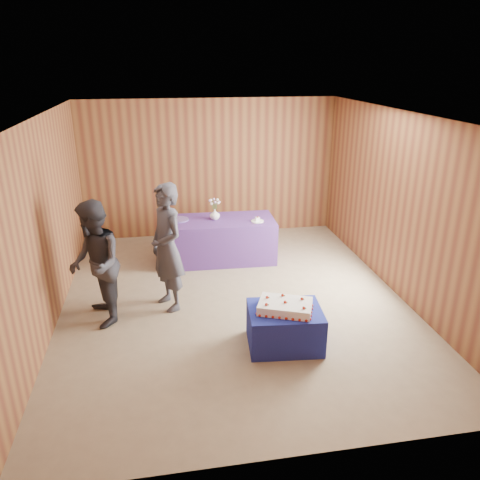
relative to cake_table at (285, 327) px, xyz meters
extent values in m
plane|color=gray|center=(-0.44, 1.24, -0.25)|extent=(6.00, 6.00, 0.00)
cube|color=brown|center=(-0.44, 4.24, 1.10)|extent=(5.00, 0.04, 2.70)
cube|color=brown|center=(-0.44, -1.76, 1.10)|extent=(5.00, 0.04, 2.70)
cube|color=brown|center=(-2.94, 1.24, 1.10)|extent=(0.04, 6.00, 2.70)
cube|color=brown|center=(2.06, 1.24, 1.10)|extent=(0.04, 6.00, 2.70)
cube|color=white|center=(-0.44, 1.24, 2.45)|extent=(5.00, 6.00, 0.04)
cube|color=#1C289A|center=(0.00, 0.00, 0.00)|extent=(0.96, 0.78, 0.50)
cube|color=#492E80|center=(-0.48, 2.83, 0.12)|extent=(2.03, 0.97, 0.75)
cube|color=silver|center=(-0.01, -0.02, 0.31)|extent=(0.75, 0.63, 0.12)
sphere|color=#9E1B0C|center=(-0.38, -0.10, 0.27)|extent=(0.03, 0.03, 0.03)
sphere|color=#9E1B0C|center=(0.20, -0.34, 0.27)|extent=(0.03, 0.03, 0.03)
sphere|color=#9E1B0C|center=(-0.23, 0.29, 0.27)|extent=(0.03, 0.03, 0.03)
sphere|color=#9E1B0C|center=(0.36, 0.06, 0.27)|extent=(0.03, 0.03, 0.03)
sphere|color=#9E1B0C|center=(-0.23, -0.05, 0.39)|extent=(0.04, 0.04, 0.04)
cone|color=#155E1B|center=(-0.20, -0.05, 0.37)|extent=(0.02, 0.03, 0.03)
sphere|color=#9E1B0C|center=(0.18, 0.00, 0.39)|extent=(0.04, 0.04, 0.04)
cone|color=#155E1B|center=(0.21, 0.00, 0.37)|extent=(0.02, 0.03, 0.03)
sphere|color=#9E1B0C|center=(-0.01, -0.02, 0.39)|extent=(0.04, 0.04, 0.04)
cone|color=#155E1B|center=(0.02, -0.02, 0.37)|extent=(0.02, 0.03, 0.03)
imported|color=white|center=(-0.52, 2.87, 0.59)|extent=(0.22, 0.22, 0.18)
cylinder|color=#2D5C24|center=(-0.49, 2.87, 0.75)|extent=(0.01, 0.01, 0.14)
sphere|color=#B799C6|center=(-0.44, 2.87, 0.82)|extent=(0.05, 0.05, 0.05)
cylinder|color=#2D5C24|center=(-0.50, 2.89, 0.75)|extent=(0.01, 0.01, 0.14)
sphere|color=white|center=(-0.46, 2.93, 0.82)|extent=(0.05, 0.05, 0.05)
cylinder|color=#2D5C24|center=(-0.52, 2.90, 0.75)|extent=(0.01, 0.01, 0.14)
sphere|color=#B799C6|center=(-0.52, 2.95, 0.82)|extent=(0.05, 0.05, 0.05)
cylinder|color=#2D5C24|center=(-0.54, 2.89, 0.75)|extent=(0.01, 0.01, 0.14)
sphere|color=white|center=(-0.58, 2.93, 0.82)|extent=(0.05, 0.05, 0.05)
cylinder|color=#2D5C24|center=(-0.55, 2.87, 0.75)|extent=(0.01, 0.01, 0.14)
sphere|color=#B799C6|center=(-0.60, 2.87, 0.82)|extent=(0.05, 0.05, 0.05)
cylinder|color=#2D5C24|center=(-0.54, 2.85, 0.75)|extent=(0.01, 0.01, 0.14)
sphere|color=white|center=(-0.58, 2.81, 0.82)|extent=(0.05, 0.05, 0.05)
cylinder|color=#2D5C24|center=(-0.52, 2.84, 0.75)|extent=(0.01, 0.01, 0.14)
sphere|color=#B799C6|center=(-0.52, 2.79, 0.82)|extent=(0.05, 0.05, 0.05)
cylinder|color=#2D5C24|center=(-0.50, 2.85, 0.75)|extent=(0.01, 0.01, 0.14)
sphere|color=white|center=(-0.46, 2.81, 0.82)|extent=(0.05, 0.05, 0.05)
cylinder|color=#644E9C|center=(-1.15, 2.94, 0.51)|extent=(0.40, 0.40, 0.02)
cylinder|color=white|center=(0.19, 2.63, 0.51)|extent=(0.28, 0.28, 0.01)
cube|color=silver|center=(0.19, 2.63, 0.54)|extent=(0.08, 0.07, 0.06)
sphere|color=#9E1B0C|center=(0.19, 2.61, 0.59)|extent=(0.03, 0.03, 0.03)
cube|color=silver|center=(0.18, 2.52, 0.50)|extent=(0.26, 0.06, 0.00)
imported|color=#363640|center=(-1.39, 1.25, 0.67)|extent=(0.68, 0.79, 1.84)
imported|color=#2E2E37|center=(-2.33, 0.97, 0.61)|extent=(0.82, 0.96, 1.72)
camera|label=1|loc=(-1.41, -4.88, 3.12)|focal=35.00mm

